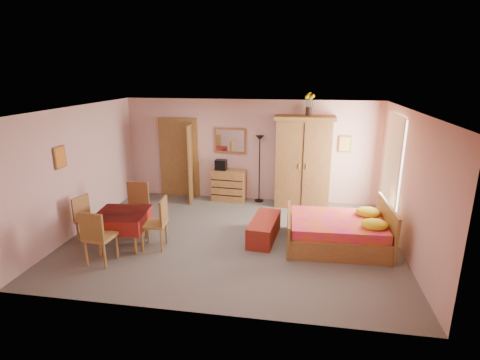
% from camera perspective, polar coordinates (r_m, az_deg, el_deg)
% --- Properties ---
extents(floor, '(6.50, 6.50, 0.00)m').
position_cam_1_polar(floor, '(7.72, -1.11, -8.80)').
color(floor, '#645E58').
rests_on(floor, ground).
extents(ceiling, '(6.50, 6.50, 0.00)m').
position_cam_1_polar(ceiling, '(7.03, -1.23, 10.77)').
color(ceiling, brown).
rests_on(ceiling, wall_back).
extents(wall_back, '(6.50, 0.10, 2.60)m').
position_cam_1_polar(wall_back, '(9.67, 1.55, 4.50)').
color(wall_back, '#D6A29B').
rests_on(wall_back, floor).
extents(wall_front, '(6.50, 0.10, 2.60)m').
position_cam_1_polar(wall_front, '(4.97, -6.48, -7.25)').
color(wall_front, '#D6A29B').
rests_on(wall_front, floor).
extents(wall_left, '(0.10, 5.00, 2.60)m').
position_cam_1_polar(wall_left, '(8.47, -23.33, 1.45)').
color(wall_left, '#D6A29B').
rests_on(wall_left, floor).
extents(wall_right, '(0.10, 5.00, 2.60)m').
position_cam_1_polar(wall_right, '(7.42, 24.35, -0.65)').
color(wall_right, '#D6A29B').
rests_on(wall_right, floor).
extents(doorway, '(1.06, 0.12, 2.15)m').
position_cam_1_polar(doorway, '(10.13, -9.21, 3.24)').
color(doorway, '#9E6B35').
rests_on(doorway, floor).
extents(window, '(0.08, 1.40, 1.95)m').
position_cam_1_polar(window, '(8.50, 22.26, 2.66)').
color(window, white).
rests_on(window, wall_right).
extents(picture_left, '(0.04, 0.32, 0.42)m').
position_cam_1_polar(picture_left, '(7.89, -25.76, 3.13)').
color(picture_left, orange).
rests_on(picture_left, wall_left).
extents(picture_back, '(0.30, 0.04, 0.40)m').
position_cam_1_polar(picture_back, '(9.56, 15.69, 5.29)').
color(picture_back, '#D8BF59').
rests_on(picture_back, wall_back).
extents(chest_of_drawers, '(0.89, 0.49, 0.81)m').
position_cam_1_polar(chest_of_drawers, '(9.75, -1.69, -0.83)').
color(chest_of_drawers, '#AC713A').
rests_on(chest_of_drawers, floor).
extents(wall_mirror, '(0.84, 0.07, 0.66)m').
position_cam_1_polar(wall_mirror, '(9.68, -1.51, 6.02)').
color(wall_mirror, silver).
rests_on(wall_mirror, wall_back).
extents(stereo, '(0.30, 0.23, 0.27)m').
position_cam_1_polar(stereo, '(9.67, -2.91, 2.32)').
color(stereo, black).
rests_on(stereo, chest_of_drawers).
extents(floor_lamp, '(0.24, 0.24, 1.73)m').
position_cam_1_polar(floor_lamp, '(9.57, 2.97, 1.67)').
color(floor_lamp, black).
rests_on(floor_lamp, floor).
extents(wardrobe, '(1.45, 0.76, 2.25)m').
position_cam_1_polar(wardrobe, '(9.33, 9.57, 2.75)').
color(wardrobe, brown).
rests_on(wardrobe, floor).
extents(sunflower_vase, '(0.22, 0.22, 0.54)m').
position_cam_1_polar(sunflower_vase, '(9.21, 10.49, 11.34)').
color(sunflower_vase, yellow).
rests_on(sunflower_vase, wardrobe).
extents(bed, '(1.98, 1.58, 0.89)m').
position_cam_1_polar(bed, '(7.48, 14.53, -6.49)').
color(bed, '#DE1570').
rests_on(bed, floor).
extents(bench, '(0.60, 1.31, 0.42)m').
position_cam_1_polar(bench, '(7.64, 3.71, -7.39)').
color(bench, maroon).
rests_on(bench, floor).
extents(dining_table, '(1.03, 1.03, 0.69)m').
position_cam_1_polar(dining_table, '(7.62, -17.39, -7.13)').
color(dining_table, maroon).
rests_on(dining_table, floor).
extents(chair_south, '(0.50, 0.50, 1.00)m').
position_cam_1_polar(chair_south, '(7.05, -20.53, -7.99)').
color(chair_south, '#AD7A3A').
rests_on(chair_south, floor).
extents(chair_north, '(0.48, 0.48, 1.03)m').
position_cam_1_polar(chair_north, '(8.15, -15.72, -4.14)').
color(chair_north, '#A67A38').
rests_on(chair_north, floor).
extents(chair_west, '(0.50, 0.50, 0.92)m').
position_cam_1_polar(chair_west, '(7.98, -21.95, -5.63)').
color(chair_west, '#9E6835').
rests_on(chair_west, floor).
extents(chair_east, '(0.49, 0.49, 0.99)m').
position_cam_1_polar(chair_east, '(7.33, -13.02, -6.43)').
color(chair_east, '#AD7B3A').
rests_on(chair_east, floor).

